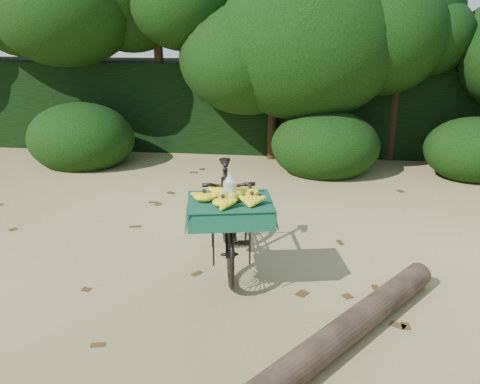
# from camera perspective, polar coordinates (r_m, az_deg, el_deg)

# --- Properties ---
(ground) EXTENTS (80.00, 80.00, 0.00)m
(ground) POSITION_cam_1_polar(r_m,az_deg,el_deg) (5.30, -6.12, -10.13)
(ground) COLOR tan
(ground) RESTS_ON ground
(vendor_bicycle) EXTENTS (1.03, 1.95, 1.12)m
(vendor_bicycle) POSITION_cam_1_polar(r_m,az_deg,el_deg) (5.46, -1.47, -2.58)
(vendor_bicycle) COLOR black
(vendor_bicycle) RESTS_ON ground
(fallen_log) EXTENTS (2.21, 2.92, 0.25)m
(fallen_log) POSITION_cam_1_polar(r_m,az_deg,el_deg) (4.16, 9.14, -16.98)
(fallen_log) COLOR brown
(fallen_log) RESTS_ON ground
(hedge_backdrop) EXTENTS (26.00, 1.80, 1.80)m
(hedge_backdrop) POSITION_cam_1_polar(r_m,az_deg,el_deg) (11.00, 1.43, 9.80)
(hedge_backdrop) COLOR black
(hedge_backdrop) RESTS_ON ground
(tree_row) EXTENTS (14.50, 2.00, 4.00)m
(tree_row) POSITION_cam_1_polar(r_m,az_deg,el_deg) (10.20, -2.79, 15.34)
(tree_row) COLOR black
(tree_row) RESTS_ON ground
(bush_clumps) EXTENTS (8.80, 1.70, 0.90)m
(bush_clumps) POSITION_cam_1_polar(r_m,az_deg,el_deg) (9.08, 3.19, 5.09)
(bush_clumps) COLOR black
(bush_clumps) RESTS_ON ground
(leaf_litter) EXTENTS (7.00, 7.30, 0.01)m
(leaf_litter) POSITION_cam_1_polar(r_m,az_deg,el_deg) (5.86, -4.64, -7.11)
(leaf_litter) COLOR #473213
(leaf_litter) RESTS_ON ground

